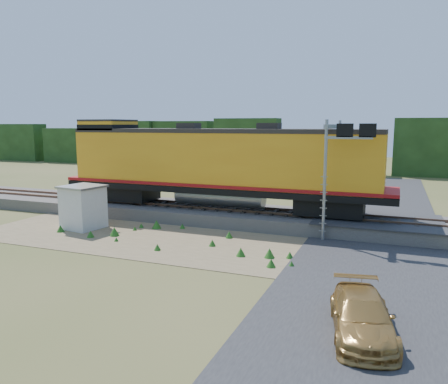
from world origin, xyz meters
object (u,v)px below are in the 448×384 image
at_px(signal_gantry, 337,148).
at_px(car, 362,316).
at_px(locomotive, 215,164).
at_px(shed, 83,207).

bearing_deg(signal_gantry, car, -78.95).
xyz_separation_m(locomotive, signal_gantry, (7.80, -0.65, 1.18)).
bearing_deg(signal_gantry, locomotive, 175.26).
distance_m(signal_gantry, car, 13.47).
bearing_deg(car, signal_gantry, 90.29).
bearing_deg(shed, signal_gantry, 26.36).
height_order(locomotive, shed, locomotive).
distance_m(locomotive, shed, 8.62).
relative_size(shed, car, 0.62).
height_order(locomotive, car, locomotive).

